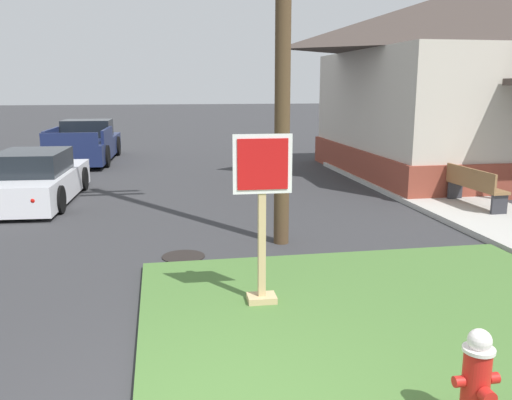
{
  "coord_description": "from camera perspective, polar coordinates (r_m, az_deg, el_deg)",
  "views": [
    {
      "loc": [
        -0.39,
        -3.72,
        2.75
      ],
      "look_at": [
        0.9,
        3.47,
        1.2
      ],
      "focal_mm": 37.94,
      "sensor_mm": 36.0,
      "label": 1
    }
  ],
  "objects": [
    {
      "name": "stop_sign",
      "position": [
        6.6,
        0.64,
        -2.48
      ],
      "size": [
        0.72,
        0.29,
        2.11
      ],
      "color": "tan",
      "rests_on": "grass_corner_patch"
    },
    {
      "name": "corner_house",
      "position": [
        18.81,
        24.75,
        11.97
      ],
      "size": [
        10.25,
        9.35,
        6.04
      ],
      "color": "brown",
      "rests_on": "ground"
    },
    {
      "name": "parked_sedan_white",
      "position": [
        13.97,
        -22.21,
        1.99
      ],
      "size": [
        2.02,
        4.51,
        1.25
      ],
      "color": "silver",
      "rests_on": "ground"
    },
    {
      "name": "grass_corner_patch",
      "position": [
        6.52,
        14.98,
        -12.98
      ],
      "size": [
        5.86,
        5.51,
        0.08
      ],
      "primitive_type": "cube",
      "color": "#477033",
      "rests_on": "ground"
    },
    {
      "name": "street_bench",
      "position": [
        12.9,
        22.0,
        1.49
      ],
      "size": [
        0.47,
        1.81,
        0.85
      ],
      "color": "brown",
      "rests_on": "sidewalk_strip"
    },
    {
      "name": "sidewalk_strip",
      "position": [
        12.02,
        24.35,
        -2.03
      ],
      "size": [
        2.2,
        17.02,
        0.12
      ],
      "primitive_type": "cube",
      "color": "#B2AFA8",
      "rests_on": "ground"
    },
    {
      "name": "pickup_truck_navy",
      "position": [
        21.08,
        -17.55,
        5.61
      ],
      "size": [
        2.31,
        5.52,
        1.48
      ],
      "color": "#19234C",
      "rests_on": "ground"
    },
    {
      "name": "fire_hydrant",
      "position": [
        4.84,
        22.22,
        -17.17
      ],
      "size": [
        0.38,
        0.34,
        0.81
      ],
      "color": "black",
      "rests_on": "grass_corner_patch"
    },
    {
      "name": "manhole_cover",
      "position": [
        8.97,
        -7.66,
        -5.92
      ],
      "size": [
        0.7,
        0.7,
        0.02
      ],
      "primitive_type": "cylinder",
      "color": "black",
      "rests_on": "ground"
    }
  ]
}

